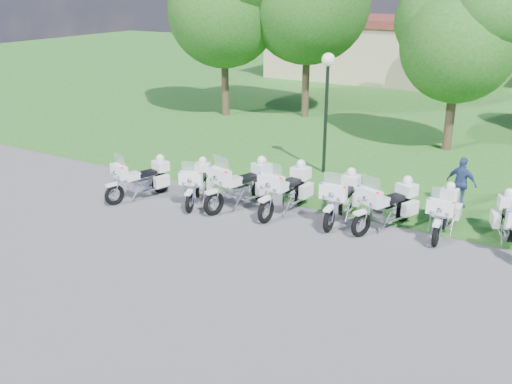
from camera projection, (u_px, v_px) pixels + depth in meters
The scene contains 13 objects.
ground at pixel (240, 242), 14.76m from camera, with size 100.00×100.00×0.00m, color #57585C.
grass_lawn at pixel (462, 87), 36.61m from camera, with size 100.00×48.00×0.01m, color #28641F.
motorcycle_0 at pixel (141, 178), 17.59m from camera, with size 1.19×2.21×1.54m.
motorcycle_1 at pixel (198, 182), 17.27m from camera, with size 1.22×2.12×1.49m.
motorcycle_2 at pixel (242, 183), 16.87m from camera, with size 1.32×2.49×1.72m.
motorcycle_3 at pixel (286, 189), 16.49m from camera, with size 0.95×2.52×1.69m.
motorcycle_4 at pixel (342, 197), 15.95m from camera, with size 0.85×2.39×1.61m.
motorcycle_5 at pixel (388, 204), 15.40m from camera, with size 1.38×2.29×1.63m.
motorcycle_6 at pixel (444, 211), 15.07m from camera, with size 0.80×2.24×1.50m.
lamp_post at pixel (327, 84), 19.08m from camera, with size 0.44×0.44×4.14m.
tree_2 at pixel (459, 33), 21.39m from camera, with size 5.12×4.37×6.83m.
building_west at pixel (380, 48), 39.56m from camera, with size 14.56×8.32×4.10m.
bystander_c at pixel (461, 183), 16.70m from camera, with size 0.91×0.38×1.56m, color navy.
Camera 1 is at (7.14, -11.35, 6.31)m, focal length 40.00 mm.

